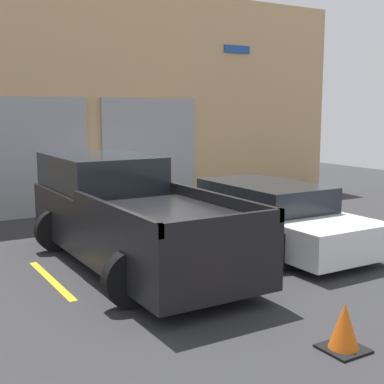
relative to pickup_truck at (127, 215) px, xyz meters
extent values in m
plane|color=#2D2D30|center=(1.44, 1.82, -0.85)|extent=(28.00, 28.00, 0.00)
cube|color=tan|center=(1.44, 5.12, 2.06)|extent=(15.55, 0.60, 5.81)
cube|color=#939399|center=(-0.36, 4.78, 0.62)|extent=(2.79, 0.08, 2.94)
cube|color=#939399|center=(2.83, 4.78, 0.62)|extent=(2.79, 0.08, 2.94)
cube|color=#1E4799|center=(5.71, 4.79, 3.53)|extent=(0.90, 0.03, 0.22)
cube|color=black|center=(0.00, -0.29, -0.15)|extent=(1.88, 5.45, 0.95)
cube|color=#1E2328|center=(0.00, 1.21, 0.64)|extent=(1.73, 2.45, 0.63)
cube|color=black|center=(-0.90, -1.52, 0.41)|extent=(0.08, 3.00, 0.18)
cube|color=black|center=(0.90, -1.52, 0.41)|extent=(0.08, 3.00, 0.18)
cube|color=black|center=(0.00, -2.98, 0.41)|extent=(1.88, 0.08, 0.18)
cylinder|color=black|center=(-0.83, 1.40, -0.45)|extent=(0.79, 0.22, 0.79)
cylinder|color=black|center=(0.83, 1.40, -0.45)|extent=(0.79, 0.22, 0.79)
cylinder|color=black|center=(-0.83, -1.98, -0.45)|extent=(0.79, 0.22, 0.79)
cylinder|color=black|center=(0.83, -1.98, -0.45)|extent=(0.79, 0.22, 0.79)
cube|color=white|center=(2.88, -0.29, -0.40)|extent=(1.78, 4.65, 0.60)
cube|color=#1E2328|center=(2.88, -0.18, 0.14)|extent=(1.57, 2.56, 0.47)
cylinder|color=black|center=(2.10, 1.15, -0.52)|extent=(0.66, 0.22, 0.66)
cylinder|color=black|center=(3.66, 1.15, -0.52)|extent=(0.66, 0.22, 0.66)
cylinder|color=black|center=(2.10, -1.74, -0.52)|extent=(0.66, 0.22, 0.66)
cylinder|color=black|center=(3.66, -1.74, -0.52)|extent=(0.66, 0.22, 0.66)
cube|color=gold|center=(-1.44, -0.29, -0.84)|extent=(0.12, 2.20, 0.01)
cube|color=gold|center=(1.44, -0.29, -0.84)|extent=(0.12, 2.20, 0.01)
cube|color=gold|center=(4.32, -0.29, -0.84)|extent=(0.12, 2.20, 0.01)
cube|color=black|center=(0.64, -4.41, -0.83)|extent=(0.47, 0.47, 0.03)
cone|color=orange|center=(0.64, -4.41, -0.57)|extent=(0.36, 0.36, 0.55)
camera|label=1|loc=(-3.68, -8.35, 1.81)|focal=50.00mm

